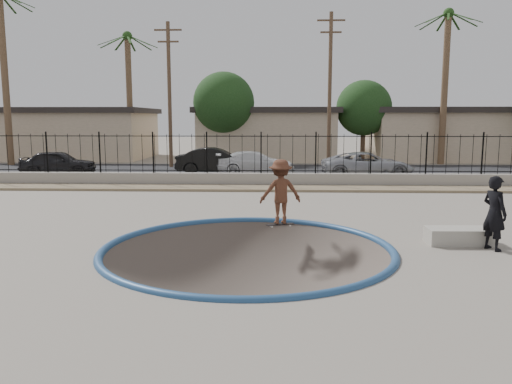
{
  "coord_description": "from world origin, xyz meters",
  "views": [
    {
      "loc": [
        0.65,
        -12.57,
        3.1
      ],
      "look_at": [
        0.09,
        2.0,
        0.95
      ],
      "focal_mm": 35.0,
      "sensor_mm": 36.0,
      "label": 1
    }
  ],
  "objects": [
    {
      "name": "bowl_pit",
      "position": [
        0.0,
        -1.0,
        0.0
      ],
      "size": [
        6.84,
        6.84,
        1.8
      ],
      "primitive_type": null,
      "color": "#443A34",
      "rests_on": "ground"
    },
    {
      "name": "street_tree_left",
      "position": [
        -3.0,
        23.0,
        4.19
      ],
      "size": [
        4.32,
        4.32,
        6.36
      ],
      "color": "#473323",
      "rests_on": "ground"
    },
    {
      "name": "retaining_wall",
      "position": [
        0.0,
        10.3,
        0.3
      ],
      "size": [
        42.0,
        0.45,
        0.6
      ],
      "primitive_type": "cube",
      "color": "gray",
      "rests_on": "ground"
    },
    {
      "name": "skateboard",
      "position": [
        0.8,
        1.6,
        0.06
      ],
      "size": [
        0.84,
        0.46,
        0.07
      ],
      "rotation": [
        0.0,
        0.0,
        0.34
      ],
      "color": "black",
      "rests_on": "ground"
    },
    {
      "name": "fence",
      "position": [
        0.0,
        10.3,
        1.5
      ],
      "size": [
        40.0,
        0.04,
        1.8
      ],
      "color": "black",
      "rests_on": "retaining_wall"
    },
    {
      "name": "coping_ring",
      "position": [
        0.0,
        -1.0,
        0.0
      ],
      "size": [
        7.04,
        7.04,
        0.2
      ],
      "primitive_type": "torus",
      "color": "navy",
      "rests_on": "ground"
    },
    {
      "name": "ground",
      "position": [
        0.0,
        12.0,
        -1.1
      ],
      "size": [
        120.0,
        120.0,
        2.2
      ],
      "primitive_type": "cube",
      "color": "gray",
      "rests_on": "ground"
    },
    {
      "name": "street",
      "position": [
        0.0,
        17.0,
        0.02
      ],
      "size": [
        90.0,
        8.0,
        0.04
      ],
      "primitive_type": "cube",
      "color": "black",
      "rests_on": "ground"
    },
    {
      "name": "house_west",
      "position": [
        -15.0,
        26.5,
        1.97
      ],
      "size": [
        11.6,
        8.6,
        3.9
      ],
      "color": "tan",
      "rests_on": "ground"
    },
    {
      "name": "utility_pole_mid",
      "position": [
        4.0,
        19.0,
        4.96
      ],
      "size": [
        1.7,
        0.24,
        9.5
      ],
      "color": "#473323",
      "rests_on": "ground"
    },
    {
      "name": "car_d",
      "position": [
        5.51,
        13.7,
        0.7
      ],
      "size": [
        4.91,
        2.53,
        1.32
      ],
      "primitive_type": "imported",
      "rotation": [
        0.0,
        0.0,
        1.64
      ],
      "color": "#9C9EA4",
      "rests_on": "street"
    },
    {
      "name": "concrete_ledge",
      "position": [
        5.25,
        -0.26,
        0.2
      ],
      "size": [
        1.61,
        0.73,
        0.4
      ],
      "primitive_type": "cube",
      "rotation": [
        0.0,
        0.0,
        0.02
      ],
      "color": "#A09A8E",
      "rests_on": "ground"
    },
    {
      "name": "videographer",
      "position": [
        5.83,
        -0.81,
        0.89
      ],
      "size": [
        0.65,
        0.77,
        1.78
      ],
      "primitive_type": "imported",
      "rotation": [
        0.0,
        0.0,
        1.99
      ],
      "color": "black",
      "rests_on": "ground"
    },
    {
      "name": "utility_pole_left",
      "position": [
        -6.0,
        19.0,
        4.7
      ],
      "size": [
        1.7,
        0.24,
        9.0
      ],
      "color": "#473323",
      "rests_on": "ground"
    },
    {
      "name": "house_center",
      "position": [
        0.0,
        26.5,
        1.97
      ],
      "size": [
        10.6,
        8.6,
        3.9
      ],
      "color": "tan",
      "rests_on": "ground"
    },
    {
      "name": "house_east",
      "position": [
        14.0,
        26.5,
        1.97
      ],
      "size": [
        12.6,
        8.6,
        3.9
      ],
      "color": "tan",
      "rests_on": "ground"
    },
    {
      "name": "skater",
      "position": [
        0.8,
        1.6,
        0.92
      ],
      "size": [
        1.31,
        0.92,
        1.85
      ],
      "primitive_type": "imported",
      "rotation": [
        0.0,
        0.0,
        3.35
      ],
      "color": "brown",
      "rests_on": "ground"
    },
    {
      "name": "car_c",
      "position": [
        -0.45,
        15.0,
        0.67
      ],
      "size": [
        4.5,
        2.16,
        1.26
      ],
      "primitive_type": "imported",
      "rotation": [
        0.0,
        0.0,
        1.66
      ],
      "color": "white",
      "rests_on": "street"
    },
    {
      "name": "palm_left",
      "position": [
        -17.0,
        20.0,
        7.95
      ],
      "size": [
        2.3,
        2.3,
        11.3
      ],
      "color": "brown",
      "rests_on": "ground"
    },
    {
      "name": "palm_right",
      "position": [
        12.0,
        22.0,
        7.33
      ],
      "size": [
        2.3,
        2.3,
        10.3
      ],
      "color": "brown",
      "rests_on": "ground"
    },
    {
      "name": "car_a",
      "position": [
        -11.24,
        14.25,
        0.71
      ],
      "size": [
        4.09,
        1.97,
        1.35
      ],
      "primitive_type": "imported",
      "rotation": [
        0.0,
        0.0,
        1.67
      ],
      "color": "black",
      "rests_on": "street"
    },
    {
      "name": "street_tree_mid",
      "position": [
        7.0,
        24.0,
        3.84
      ],
      "size": [
        3.96,
        3.96,
        5.83
      ],
      "color": "#473323",
      "rests_on": "ground"
    },
    {
      "name": "rock_strip",
      "position": [
        0.0,
        9.2,
        0.06
      ],
      "size": [
        42.0,
        1.6,
        0.11
      ],
      "primitive_type": "cube",
      "color": "#92805F",
      "rests_on": "ground"
    },
    {
      "name": "car_b",
      "position": [
        -2.64,
        15.0,
        0.76
      ],
      "size": [
        4.44,
        1.66,
        1.45
      ],
      "primitive_type": "imported",
      "rotation": [
        0.0,
        0.0,
        1.6
      ],
      "color": "black",
      "rests_on": "street"
    },
    {
      "name": "palm_mid",
      "position": [
        -10.0,
        24.0,
        6.69
      ],
      "size": [
        2.3,
        2.3,
        9.3
      ],
      "color": "brown",
      "rests_on": "ground"
    }
  ]
}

